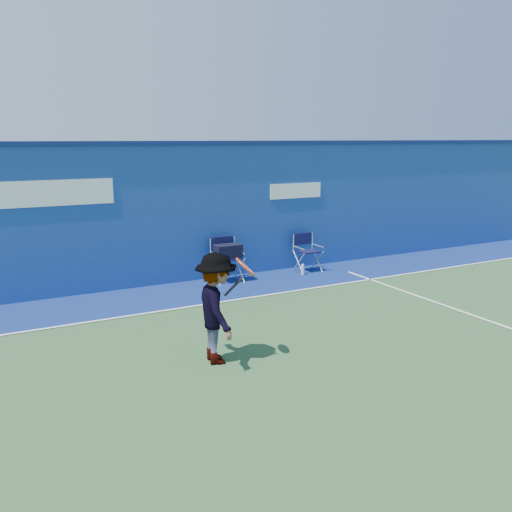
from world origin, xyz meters
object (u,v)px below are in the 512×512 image
directors_chair_left (227,263)px  directors_chair_right (308,260)px  water_bottle (303,270)px  tennis_player (217,308)px

directors_chair_left → directors_chair_right: size_ratio=1.10×
directors_chair_left → water_bottle: directors_chair_left is taller
directors_chair_left → directors_chair_right: bearing=-0.4°
water_bottle → directors_chair_left: bearing=171.6°
directors_chair_left → water_bottle: size_ratio=3.85×
directors_chair_right → tennis_player: tennis_player is taller
water_bottle → directors_chair_right: bearing=40.5°
directors_chair_right → water_bottle: size_ratio=3.49×
directors_chair_left → tennis_player: bearing=-116.7°
tennis_player → water_bottle: bearing=44.1°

